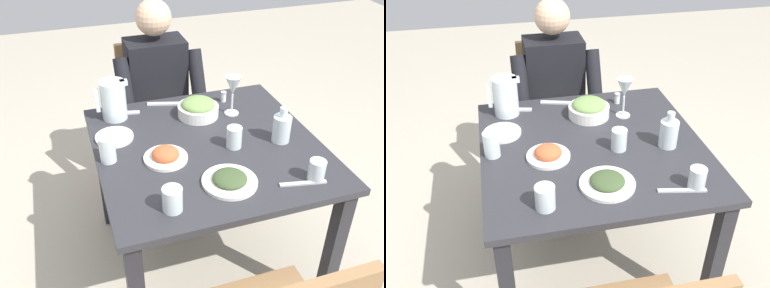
# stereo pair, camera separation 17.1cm
# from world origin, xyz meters

# --- Properties ---
(ground_plane) EXTENTS (8.00, 8.00, 0.00)m
(ground_plane) POSITION_xyz_m (0.00, 0.00, 0.00)
(ground_plane) COLOR #B7AD99
(dining_table) EXTENTS (0.97, 0.97, 0.71)m
(dining_table) POSITION_xyz_m (0.00, 0.00, 0.60)
(dining_table) COLOR #2D2D33
(dining_table) RESTS_ON ground_plane
(chair_near) EXTENTS (0.40, 0.40, 0.87)m
(chair_near) POSITION_xyz_m (0.06, -0.81, 0.49)
(chair_near) COLOR #997047
(chair_near) RESTS_ON ground_plane
(diner_near) EXTENTS (0.48, 0.53, 1.16)m
(diner_near) POSITION_xyz_m (0.06, -0.61, 0.64)
(diner_near) COLOR black
(diner_near) RESTS_ON ground_plane
(water_pitcher) EXTENTS (0.16, 0.12, 0.19)m
(water_pitcher) POSITION_xyz_m (0.34, -0.36, 0.80)
(water_pitcher) COLOR silver
(water_pitcher) RESTS_ON dining_table
(salad_bowl) EXTENTS (0.20, 0.20, 0.09)m
(salad_bowl) POSITION_xyz_m (-0.04, -0.26, 0.75)
(salad_bowl) COLOR white
(salad_bowl) RESTS_ON dining_table
(plate_yoghurt) EXTENTS (0.17, 0.17, 0.04)m
(plate_yoghurt) POSITION_xyz_m (0.38, -0.18, 0.72)
(plate_yoghurt) COLOR white
(plate_yoghurt) RESTS_ON dining_table
(plate_rice_curry) EXTENTS (0.18, 0.18, 0.06)m
(plate_rice_curry) POSITION_xyz_m (0.20, 0.05, 0.73)
(plate_rice_curry) COLOR white
(plate_rice_curry) RESTS_ON dining_table
(plate_dolmas) EXTENTS (0.22, 0.22, 0.04)m
(plate_dolmas) POSITION_xyz_m (0.01, 0.28, 0.72)
(plate_dolmas) COLOR white
(plate_dolmas) RESTS_ON dining_table
(water_glass_near_right) EXTENTS (0.07, 0.07, 0.11)m
(water_glass_near_right) POSITION_xyz_m (0.43, -0.01, 0.76)
(water_glass_near_right) COLOR silver
(water_glass_near_right) RESTS_ON dining_table
(water_glass_near_left) EXTENTS (0.07, 0.07, 0.10)m
(water_glass_near_left) POSITION_xyz_m (-0.10, 0.05, 0.75)
(water_glass_near_left) COLOR silver
(water_glass_near_left) RESTS_ON dining_table
(water_glass_far_right) EXTENTS (0.07, 0.07, 0.09)m
(water_glass_far_right) POSITION_xyz_m (-0.32, 0.36, 0.75)
(water_glass_far_right) COLOR silver
(water_glass_far_right) RESTS_ON dining_table
(water_glass_by_pitcher) EXTENTS (0.07, 0.07, 0.09)m
(water_glass_by_pitcher) POSITION_xyz_m (0.26, 0.36, 0.75)
(water_glass_by_pitcher) COLOR silver
(water_glass_by_pitcher) RESTS_ON dining_table
(wine_glass) EXTENTS (0.08, 0.08, 0.20)m
(wine_glass) POSITION_xyz_m (-0.21, -0.22, 0.85)
(wine_glass) COLOR silver
(wine_glass) RESTS_ON dining_table
(oil_carafe) EXTENTS (0.08, 0.08, 0.16)m
(oil_carafe) POSITION_xyz_m (-0.32, 0.07, 0.76)
(oil_carafe) COLOR silver
(oil_carafe) RESTS_ON dining_table
(salt_shaker) EXTENTS (0.03, 0.03, 0.05)m
(salt_shaker) POSITION_xyz_m (-0.21, -0.36, 0.73)
(salt_shaker) COLOR white
(salt_shaker) RESTS_ON dining_table
(fork_near) EXTENTS (0.17, 0.07, 0.01)m
(fork_near) POSITION_xyz_m (0.09, -0.42, 0.71)
(fork_near) COLOR silver
(fork_near) RESTS_ON dining_table
(knife_near) EXTENTS (0.19, 0.05, 0.01)m
(knife_near) POSITION_xyz_m (-0.25, 0.37, 0.71)
(knife_near) COLOR silver
(knife_near) RESTS_ON dining_table
(fork_far) EXTENTS (0.17, 0.06, 0.01)m
(fork_far) POSITION_xyz_m (0.31, -0.39, 0.71)
(fork_far) COLOR silver
(fork_far) RESTS_ON dining_table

